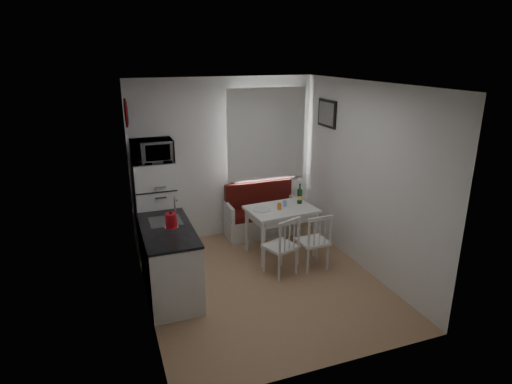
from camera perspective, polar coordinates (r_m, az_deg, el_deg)
floor at (r=5.89m, az=0.87°, el=-11.90°), size 3.00×3.50×0.02m
ceiling at (r=5.11m, az=1.01°, el=14.22°), size 3.00×3.50×0.02m
wall_back at (r=6.96m, az=-4.26°, el=4.39°), size 3.00×0.02×2.60m
wall_front at (r=3.89m, az=10.31°, el=-7.27°), size 3.00×0.02×2.60m
wall_left at (r=5.05m, az=-15.18°, el=-1.60°), size 0.02×3.50×2.60m
wall_right at (r=6.04m, az=14.34°, el=1.72°), size 0.02×3.50×2.60m
window at (r=7.08m, az=1.24°, el=7.37°), size 1.22×0.06×1.47m
curtain at (r=7.01m, az=1.45°, el=7.67°), size 1.35×0.02×1.50m
kitchen_counter at (r=5.55m, az=-11.50°, el=-8.98°), size 0.62×1.32×1.16m
wall_sign at (r=6.27m, az=-16.88°, el=10.06°), size 0.03×0.40×0.40m
picture_frame at (r=6.79m, az=9.42°, el=10.30°), size 0.04×0.52×0.42m
bench at (r=7.22m, az=0.75°, el=-3.46°), size 1.23×0.47×0.88m
dining_table at (r=6.40m, az=3.36°, el=-2.86°), size 1.04×0.77×0.74m
chair_left at (r=5.81m, az=3.64°, el=-6.55°), size 0.50×0.50×0.46m
chair_right at (r=6.02m, az=8.03°, el=-5.89°), size 0.41×0.39×0.45m
fridge at (r=6.58m, az=-13.21°, el=-2.11°), size 0.58×0.58×1.45m
microwave at (r=6.28m, az=-13.73°, el=5.35°), size 0.59×0.40×0.32m
kettle at (r=5.28m, az=-11.26°, el=-3.77°), size 0.17×0.17×0.22m
wine_bottle at (r=6.55m, az=5.86°, el=-0.19°), size 0.08×0.08×0.32m
drinking_glass_orange at (r=6.30m, az=3.14°, el=-1.93°), size 0.06×0.06×0.10m
drinking_glass_blue at (r=6.43m, az=3.86°, el=-1.54°), size 0.06×0.06×0.09m
plate at (r=6.28m, az=0.79°, el=-2.35°), size 0.26×0.26×0.02m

